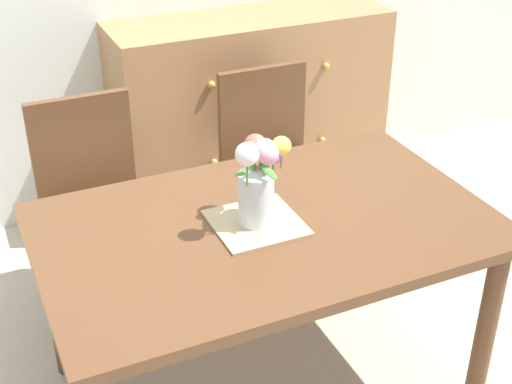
% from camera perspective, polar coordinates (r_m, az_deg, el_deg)
% --- Properties ---
extents(ground_plane, '(12.00, 12.00, 0.00)m').
position_cam_1_polar(ground_plane, '(2.83, 0.71, -14.89)').
color(ground_plane, '#B7AD99').
extents(dining_table, '(1.50, 0.93, 0.72)m').
position_cam_1_polar(dining_table, '(2.43, 0.81, -4.19)').
color(dining_table, brown).
rests_on(dining_table, ground_plane).
extents(chair_left, '(0.42, 0.42, 0.90)m').
position_cam_1_polar(chair_left, '(3.05, -12.80, 0.06)').
color(chair_left, brown).
rests_on(chair_left, ground_plane).
extents(chair_right, '(0.42, 0.42, 0.90)m').
position_cam_1_polar(chair_right, '(3.27, 1.30, 3.00)').
color(chair_right, brown).
rests_on(chair_right, ground_plane).
extents(dresser, '(1.40, 0.47, 1.00)m').
position_cam_1_polar(dresser, '(3.76, -0.43, 6.36)').
color(dresser, '#9E7047').
rests_on(dresser, ground_plane).
extents(placemat, '(0.28, 0.28, 0.01)m').
position_cam_1_polar(placemat, '(2.37, 0.00, -2.44)').
color(placemat, tan).
rests_on(placemat, dining_table).
extents(flower_vase, '(0.22, 0.21, 0.31)m').
position_cam_1_polar(flower_vase, '(2.30, 0.23, 1.27)').
color(flower_vase, silver).
rests_on(flower_vase, placemat).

